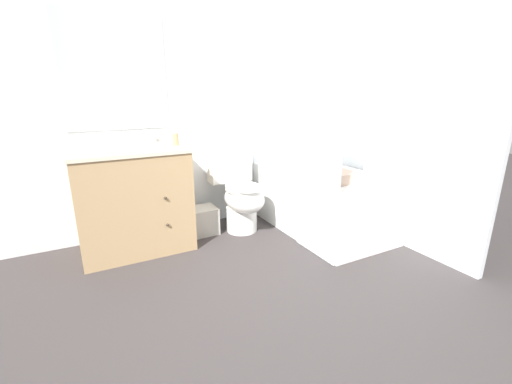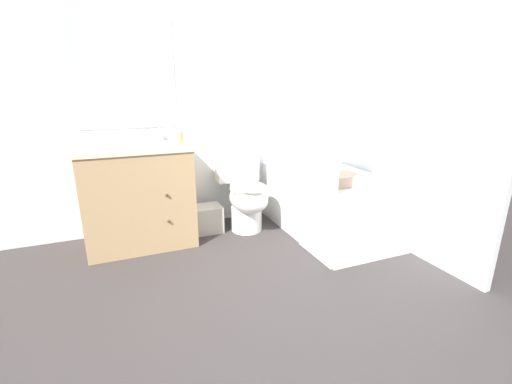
% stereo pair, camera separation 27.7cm
% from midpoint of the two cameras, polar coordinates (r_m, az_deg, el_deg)
% --- Properties ---
extents(ground_plane, '(14.00, 14.00, 0.00)m').
position_cam_midpoint_polar(ground_plane, '(2.41, 8.37, -16.60)').
color(ground_plane, '#383333').
extents(wall_back, '(8.00, 0.06, 2.50)m').
position_cam_midpoint_polar(wall_back, '(3.42, -4.43, 15.58)').
color(wall_back, silver).
rests_on(wall_back, ground_plane).
extents(wall_right, '(0.05, 2.51, 2.50)m').
position_cam_midpoint_polar(wall_right, '(3.41, 21.93, 14.44)').
color(wall_right, silver).
rests_on(wall_right, ground_plane).
extents(vanity_cabinet, '(0.90, 0.61, 0.87)m').
position_cam_midpoint_polar(vanity_cabinet, '(3.07, -16.55, -0.47)').
color(vanity_cabinet, tan).
rests_on(vanity_cabinet, ground_plane).
extents(sink_faucet, '(0.14, 0.12, 0.12)m').
position_cam_midpoint_polar(sink_faucet, '(3.18, -17.68, 8.47)').
color(sink_faucet, silver).
rests_on(sink_faucet, vanity_cabinet).
extents(toilet, '(0.42, 0.66, 0.82)m').
position_cam_midpoint_polar(toilet, '(3.27, 0.48, 0.22)').
color(toilet, white).
rests_on(toilet, ground_plane).
extents(bathtub, '(0.76, 1.37, 0.57)m').
position_cam_midpoint_polar(bathtub, '(3.35, 14.19, -1.68)').
color(bathtub, white).
rests_on(bathtub, ground_plane).
extents(shower_curtain, '(0.02, 0.49, 1.90)m').
position_cam_midpoint_polar(shower_curtain, '(2.64, 13.74, 8.34)').
color(shower_curtain, white).
rests_on(shower_curtain, ground_plane).
extents(wastebasket, '(0.28, 0.23, 0.25)m').
position_cam_midpoint_polar(wastebasket, '(3.30, -5.83, -4.50)').
color(wastebasket, '#B7B2A8').
rests_on(wastebasket, ground_plane).
extents(tissue_box, '(0.13, 0.12, 0.11)m').
position_cam_midpoint_polar(tissue_box, '(3.19, -14.22, 8.98)').
color(tissue_box, beige).
rests_on(tissue_box, vanity_cabinet).
extents(soap_dispenser, '(0.05, 0.05, 0.13)m').
position_cam_midpoint_polar(soap_dispenser, '(2.98, -9.95, 8.90)').
color(soap_dispenser, tan).
rests_on(soap_dispenser, vanity_cabinet).
extents(hand_towel_folded, '(0.25, 0.13, 0.05)m').
position_cam_midpoint_polar(hand_towel_folded, '(2.79, -22.69, 6.68)').
color(hand_towel_folded, white).
rests_on(hand_towel_folded, vanity_cabinet).
extents(bath_towel_folded, '(0.34, 0.24, 0.09)m').
position_cam_midpoint_polar(bath_towel_folded, '(2.89, 16.21, 1.95)').
color(bath_towel_folded, tan).
rests_on(bath_towel_folded, bathtub).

